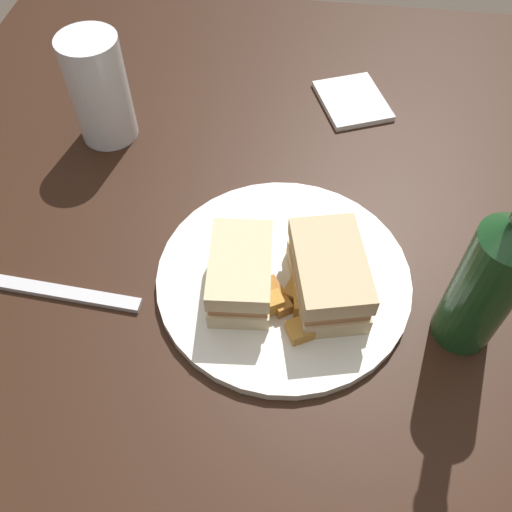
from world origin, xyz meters
TOP-DOWN VIEW (x-y plane):
  - ground_plane at (0.00, 0.00)m, footprint 6.00×6.00m
  - dining_table at (0.00, 0.00)m, footprint 1.19×0.95m
  - plate at (0.02, 0.07)m, footprint 0.29×0.29m
  - sandwich_half_left at (0.04, 0.02)m, footprint 0.11×0.07m
  - sandwich_half_right at (0.03, 0.11)m, footprint 0.13×0.10m
  - potato_wedge_front at (0.09, 0.10)m, footprint 0.04×0.05m
  - potato_wedge_middle at (0.07, 0.05)m, footprint 0.04×0.05m
  - potato_wedge_back at (0.05, 0.06)m, footprint 0.05×0.04m
  - potato_wedge_left_edge at (0.05, 0.09)m, footprint 0.03×0.04m
  - potato_wedge_right_edge at (0.06, 0.03)m, footprint 0.06×0.05m
  - potato_wedge_stray at (0.04, 0.09)m, footprint 0.06×0.03m
  - pint_glass at (-0.20, -0.20)m, footprint 0.08×0.08m
  - cider_bottle at (0.05, 0.26)m, footprint 0.06×0.06m
  - napkin at (-0.31, 0.13)m, footprint 0.14×0.13m
  - fork at (0.07, -0.18)m, footprint 0.03×0.18m

SIDE VIEW (x-z plane):
  - ground_plane at x=0.00m, z-range 0.00..0.00m
  - dining_table at x=0.00m, z-range 0.00..0.71m
  - fork at x=0.07m, z-range 0.71..0.72m
  - napkin at x=-0.31m, z-range 0.71..0.72m
  - plate at x=0.02m, z-range 0.71..0.73m
  - potato_wedge_front at x=0.09m, z-range 0.73..0.74m
  - potato_wedge_back at x=0.05m, z-range 0.73..0.74m
  - potato_wedge_right_edge at x=0.06m, z-range 0.73..0.74m
  - potato_wedge_left_edge at x=0.05m, z-range 0.73..0.75m
  - potato_wedge_stray at x=0.04m, z-range 0.73..0.75m
  - potato_wedge_middle at x=0.07m, z-range 0.73..0.75m
  - sandwich_half_left at x=0.04m, z-range 0.73..0.78m
  - sandwich_half_right at x=0.03m, z-range 0.73..0.79m
  - pint_glass at x=-0.20m, z-range 0.70..0.85m
  - cider_bottle at x=0.05m, z-range 0.69..0.94m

